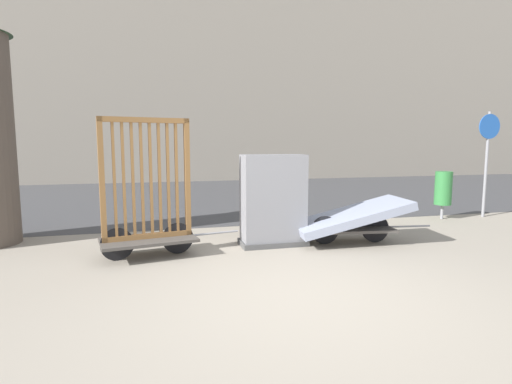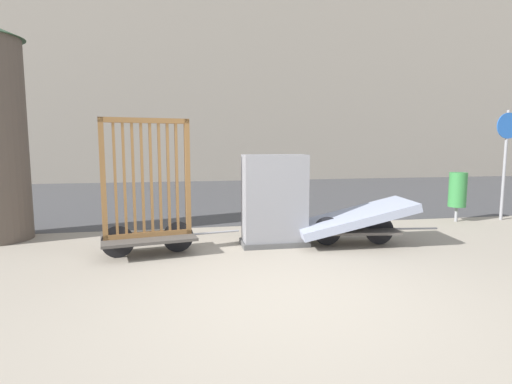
{
  "view_description": "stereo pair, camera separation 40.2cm",
  "coord_description": "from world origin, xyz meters",
  "px_view_note": "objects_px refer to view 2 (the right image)",
  "views": [
    {
      "loc": [
        -1.46,
        -3.68,
        1.55
      ],
      "look_at": [
        0.0,
        1.91,
        0.86
      ],
      "focal_mm": 28.0,
      "sensor_mm": 36.0,
      "label": 1
    },
    {
      "loc": [
        -1.07,
        -3.77,
        1.55
      ],
      "look_at": [
        0.0,
        1.91,
        0.86
      ],
      "focal_mm": 28.0,
      "sensor_mm": 36.0,
      "label": 2
    }
  ],
  "objects_px": {
    "sign_post": "(506,150)",
    "trash_bin": "(458,190)",
    "bike_cart_with_bedframe": "(148,208)",
    "utility_cabinet": "(274,203)",
    "bike_cart_with_mattress": "(354,220)"
  },
  "relations": [
    {
      "from": "bike_cart_with_bedframe",
      "to": "trash_bin",
      "type": "distance_m",
      "value": 6.06
    },
    {
      "from": "bike_cart_with_mattress",
      "to": "utility_cabinet",
      "type": "bearing_deg",
      "value": 177.98
    },
    {
      "from": "utility_cabinet",
      "to": "trash_bin",
      "type": "distance_m",
      "value": 4.22
    },
    {
      "from": "bike_cart_with_mattress",
      "to": "trash_bin",
      "type": "relative_size",
      "value": 2.26
    },
    {
      "from": "bike_cart_with_bedframe",
      "to": "sign_post",
      "type": "relative_size",
      "value": 0.9
    },
    {
      "from": "trash_bin",
      "to": "bike_cart_with_mattress",
      "type": "bearing_deg",
      "value": -154.19
    },
    {
      "from": "bike_cart_with_mattress",
      "to": "utility_cabinet",
      "type": "distance_m",
      "value": 1.26
    },
    {
      "from": "trash_bin",
      "to": "sign_post",
      "type": "bearing_deg",
      "value": -0.44
    },
    {
      "from": "sign_post",
      "to": "trash_bin",
      "type": "bearing_deg",
      "value": 179.56
    },
    {
      "from": "trash_bin",
      "to": "utility_cabinet",
      "type": "bearing_deg",
      "value": -163.89
    },
    {
      "from": "bike_cart_with_bedframe",
      "to": "trash_bin",
      "type": "height_order",
      "value": "bike_cart_with_bedframe"
    },
    {
      "from": "bike_cart_with_bedframe",
      "to": "sign_post",
      "type": "distance_m",
      "value": 7.13
    },
    {
      "from": "bike_cart_with_mattress",
      "to": "bike_cart_with_bedframe",
      "type": "bearing_deg",
      "value": -172.59
    },
    {
      "from": "utility_cabinet",
      "to": "trash_bin",
      "type": "xyz_separation_m",
      "value": [
        4.05,
        1.17,
        -0.01
      ]
    },
    {
      "from": "utility_cabinet",
      "to": "trash_bin",
      "type": "relative_size",
      "value": 1.41
    }
  ]
}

